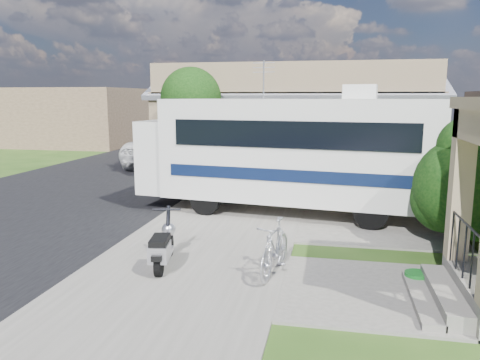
% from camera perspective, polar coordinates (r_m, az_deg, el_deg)
% --- Properties ---
extents(ground, '(120.00, 120.00, 0.00)m').
position_cam_1_polar(ground, '(9.85, -0.02, -10.10)').
color(ground, '#204011').
extents(street_slab, '(9.00, 80.00, 0.02)m').
position_cam_1_polar(street_slab, '(21.49, -14.50, 0.69)').
color(street_slab, black).
rests_on(street_slab, ground).
extents(sidewalk_slab, '(4.00, 80.00, 0.06)m').
position_cam_1_polar(sidewalk_slab, '(19.56, 2.90, 0.16)').
color(sidewalk_slab, '#636059').
rests_on(sidewalk_slab, ground).
extents(driveway_slab, '(7.00, 6.00, 0.05)m').
position_cam_1_polar(driveway_slab, '(13.97, 9.73, -4.03)').
color(driveway_slab, '#636059').
rests_on(driveway_slab, ground).
extents(walk_slab, '(4.00, 3.00, 0.05)m').
position_cam_1_polar(walk_slab, '(8.81, 18.60, -12.97)').
color(walk_slab, '#636059').
rests_on(walk_slab, ground).
extents(warehouse, '(12.50, 8.40, 5.04)m').
position_cam_1_polar(warehouse, '(23.14, 6.88, 6.53)').
color(warehouse, '#836C51').
rests_on(warehouse, ground).
extents(distant_bldg_far, '(10.00, 8.00, 4.00)m').
position_cam_1_polar(distant_bldg_far, '(36.35, -19.99, 7.28)').
color(distant_bldg_far, brown).
rests_on(distant_bldg_far, ground).
extents(distant_bldg_near, '(8.00, 7.00, 3.20)m').
position_cam_1_polar(distant_bldg_near, '(46.26, -10.04, 7.71)').
color(distant_bldg_near, '#836C51').
rests_on(distant_bldg_near, ground).
extents(street_tree_a, '(2.44, 2.40, 4.58)m').
position_cam_1_polar(street_tree_a, '(18.93, -5.66, 9.59)').
color(street_tree_a, '#322516').
rests_on(street_tree_a, ground).
extents(street_tree_b, '(2.44, 2.40, 4.73)m').
position_cam_1_polar(street_tree_b, '(28.65, 0.27, 10.08)').
color(street_tree_b, '#322516').
rests_on(street_tree_b, ground).
extents(street_tree_c, '(2.44, 2.40, 4.42)m').
position_cam_1_polar(street_tree_c, '(37.52, 2.96, 9.63)').
color(street_tree_c, '#322516').
rests_on(street_tree_c, ground).
extents(motorhome, '(8.82, 3.75, 4.38)m').
position_cam_1_polar(motorhome, '(13.74, 5.91, 3.69)').
color(motorhome, silver).
rests_on(motorhome, ground).
extents(shrub, '(2.44, 2.33, 3.00)m').
position_cam_1_polar(shrub, '(11.51, 26.05, -0.26)').
color(shrub, '#322516').
rests_on(shrub, ground).
extents(scooter, '(0.68, 1.65, 1.09)m').
position_cam_1_polar(scooter, '(9.43, -9.38, -8.03)').
color(scooter, black).
rests_on(scooter, ground).
extents(bicycle, '(0.76, 1.79, 1.04)m').
position_cam_1_polar(bicycle, '(9.01, 4.28, -8.57)').
color(bicycle, '#AFAEB6').
rests_on(bicycle, ground).
extents(pickup_truck, '(3.36, 6.51, 1.76)m').
position_cam_1_polar(pickup_truck, '(23.76, -8.14, 3.90)').
color(pickup_truck, white).
rests_on(pickup_truck, ground).
extents(van, '(2.42, 5.61, 1.61)m').
position_cam_1_polar(van, '(30.43, -4.73, 5.17)').
color(van, white).
rests_on(van, ground).
extents(garden_hose, '(0.43, 0.43, 0.19)m').
position_cam_1_polar(garden_hose, '(9.36, 20.70, -11.23)').
color(garden_hose, '#135F1C').
rests_on(garden_hose, ground).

